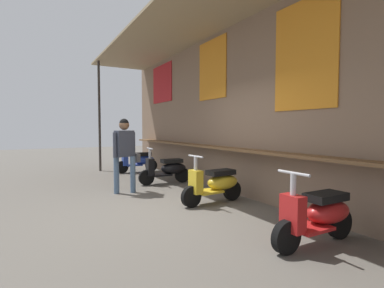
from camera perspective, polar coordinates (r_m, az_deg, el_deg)
ground_plane at (r=5.37m, az=-5.13°, el=-12.87°), size 37.02×37.02×0.00m
market_stall_facade at (r=6.21m, az=11.19°, el=9.09°), size 13.22×2.25×3.88m
scooter_blue at (r=9.91m, az=-10.29°, el=-3.21°), size 0.46×1.40×0.97m
scooter_black at (r=7.79m, az=-4.80°, el=-4.91°), size 0.50×1.40×0.97m
scooter_yellow at (r=5.79m, az=4.72°, el=-7.71°), size 0.49×1.40×0.97m
scooter_red at (r=4.11m, az=23.68°, el=-12.50°), size 0.46×1.40×0.97m
shopper_with_handbag at (r=6.75m, az=-13.00°, el=-0.73°), size 0.42×0.66×1.69m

